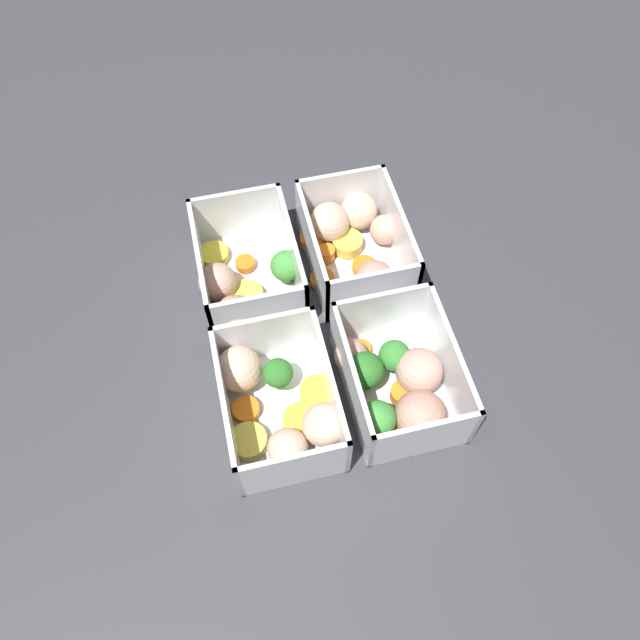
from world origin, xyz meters
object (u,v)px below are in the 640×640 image
object	(u,v)px
container_near_left	(245,280)
container_near_right	(279,404)
container_far_left	(354,243)
container_far_right	(398,383)

from	to	relation	value
container_near_left	container_near_right	bearing A→B (deg)	2.46
container_near_left	container_far_left	world-z (taller)	same
container_far_left	container_near_right	bearing A→B (deg)	-35.11
container_far_left	container_far_right	distance (m)	0.19
container_near_left	container_far_left	size ratio (longest dim) A/B	1.03
container_far_left	container_far_right	bearing A→B (deg)	-1.45
container_far_right	container_near_right	bearing A→B (deg)	-93.36
container_near_left	container_far_left	xyz separation A→B (m)	(-0.02, 0.13, -0.00)
container_near_right	container_far_right	xyz separation A→B (m)	(0.01, 0.12, 0.00)
container_near_right	container_far_left	size ratio (longest dim) A/B	0.96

